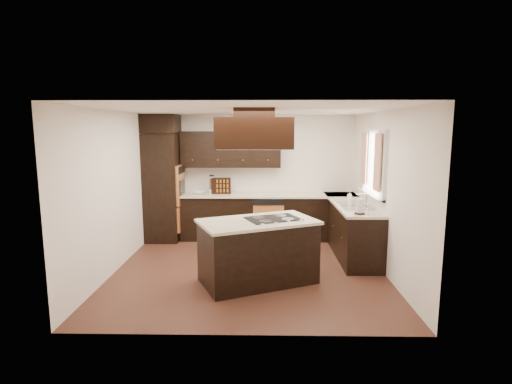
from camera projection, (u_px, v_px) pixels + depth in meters
The scene contains 30 objects.
floor at pixel (249, 269), 6.41m from camera, with size 4.20×4.20×0.02m, color brown.
ceiling at pixel (249, 109), 6.02m from camera, with size 4.20×4.20×0.02m, color white.
wall_back at pixel (253, 176), 8.30m from camera, with size 4.20×0.02×2.50m, color white.
wall_front at pixel (242, 223), 4.13m from camera, with size 4.20×0.02×2.50m, color white.
wall_left at pixel (115, 191), 6.25m from camera, with size 0.02×4.20×2.50m, color white.
wall_right at pixel (385, 192), 6.18m from camera, with size 0.02×4.20×2.50m, color white.
oven_column at pixel (163, 188), 7.96m from camera, with size 0.65×0.75×2.12m, color black.
wall_oven_face at pixel (181, 185), 7.94m from camera, with size 0.05×0.62×0.78m, color #CF763B.
base_cabinets_back at pixel (254, 217), 8.12m from camera, with size 2.93×0.60×0.88m, color black.
base_cabinets_right at pixel (350, 228), 7.20m from camera, with size 0.60×2.40×0.88m, color black.
countertop_back at pixel (254, 195), 8.03m from camera, with size 2.93×0.63×0.04m, color beige.
countertop_right at pixel (350, 203), 7.13m from camera, with size 0.63×2.40×0.04m, color beige.
upper_cabinets at pixel (231, 149), 8.04m from camera, with size 2.00×0.34×0.72m, color black.
dishwasher_front at pixel (268, 223), 7.83m from camera, with size 0.60×0.05×0.72m, color #CF763B.
window_frame at pixel (374, 163), 6.66m from camera, with size 0.06×1.32×1.12m, color silver.
window_pane at pixel (375, 163), 6.66m from camera, with size 0.00×1.20×1.00m, color white.
curtain_left at pixel (377, 162), 6.24m from camera, with size 0.02×0.34×0.90m, color #FDDABB.
curtain_right at pixel (364, 158), 7.07m from camera, with size 0.02×0.34×0.90m, color #FDDABB.
sink_rim at pixel (356, 206), 6.78m from camera, with size 0.52×0.84×0.01m, color silver.
island at pixel (258, 253), 5.80m from camera, with size 1.58×0.86×0.88m, color black.
island_top at pixel (258, 222), 5.72m from camera, with size 1.64×0.92×0.04m, color beige.
cooktop at pixel (273, 219), 5.81m from camera, with size 0.75×0.50×0.01m, color black.
range_hood at pixel (255, 133), 5.53m from camera, with size 1.05×0.72×0.42m, color black.
hood_duct at pixel (254, 113), 5.48m from camera, with size 0.55×0.50×0.13m, color black.
blender_base at pixel (212, 191), 8.06m from camera, with size 0.15×0.15×0.10m, color silver.
blender_pitcher at pixel (212, 182), 8.03m from camera, with size 0.13×0.13×0.26m, color silver.
spice_rack at pixel (221, 186), 8.04m from camera, with size 0.39×0.10×0.33m, color black.
mixing_bowl at pixel (199, 193), 8.00m from camera, with size 0.23×0.23×0.06m, color silver.
soap_bottle at pixel (349, 196), 7.27m from camera, with size 0.08×0.08×0.17m, color silver.
paper_towel at pixel (360, 207), 6.12m from camera, with size 0.11×0.11×0.24m, color silver.
Camera 1 is at (0.22, -6.14, 2.22)m, focal length 28.00 mm.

